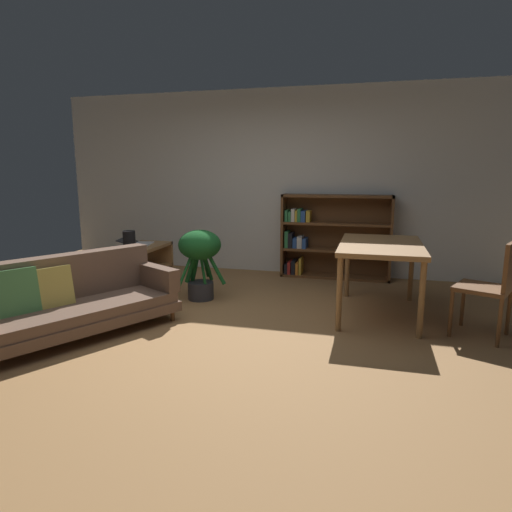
# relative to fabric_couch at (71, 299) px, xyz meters

# --- Properties ---
(ground_plane) EXTENTS (8.16, 8.16, 0.00)m
(ground_plane) POSITION_rel_fabric_couch_xyz_m (1.27, 0.44, -0.33)
(ground_plane) COLOR #9E7042
(back_wall_panel) EXTENTS (6.80, 0.10, 2.70)m
(back_wall_panel) POSITION_rel_fabric_couch_xyz_m (1.27, 3.14, 1.02)
(back_wall_panel) COLOR silver
(back_wall_panel) RESTS_ON ground_plane
(fabric_couch) EXTENTS (1.52, 1.97, 0.73)m
(fabric_couch) POSITION_rel_fabric_couch_xyz_m (0.00, 0.00, 0.00)
(fabric_couch) COLOR brown
(fabric_couch) RESTS_ON ground_plane
(media_console) EXTENTS (0.48, 1.06, 0.57)m
(media_console) POSITION_rel_fabric_couch_xyz_m (-0.19, 1.58, -0.05)
(media_console) COLOR olive
(media_console) RESTS_ON ground_plane
(open_laptop) EXTENTS (0.47, 0.39, 0.07)m
(open_laptop) POSITION_rel_fabric_couch_xyz_m (-0.29, 1.75, 0.26)
(open_laptop) COLOR silver
(open_laptop) RESTS_ON media_console
(desk_speaker) EXTENTS (0.15, 0.15, 0.24)m
(desk_speaker) POSITION_rel_fabric_couch_xyz_m (-0.17, 1.36, 0.35)
(desk_speaker) COLOR black
(desk_speaker) RESTS_ON media_console
(potted_floor_plant) EXTENTS (0.58, 0.63, 0.84)m
(potted_floor_plant) POSITION_rel_fabric_couch_xyz_m (0.74, 1.39, 0.22)
(potted_floor_plant) COLOR #333338
(potted_floor_plant) RESTS_ON ground_plane
(dining_table) EXTENTS (0.84, 1.36, 0.77)m
(dining_table) POSITION_rel_fabric_couch_xyz_m (2.81, 1.34, 0.36)
(dining_table) COLOR olive
(dining_table) RESTS_ON ground_plane
(dining_chair_near) EXTENTS (0.58, 0.57, 0.91)m
(dining_chair_near) POSITION_rel_fabric_couch_xyz_m (3.79, 0.89, 0.18)
(dining_chair_near) COLOR brown
(dining_chair_near) RESTS_ON ground_plane
(bookshelf) EXTENTS (1.55, 0.33, 1.19)m
(bookshelf) POSITION_rel_fabric_couch_xyz_m (2.11, 2.96, 0.25)
(bookshelf) COLOR brown
(bookshelf) RESTS_ON ground_plane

